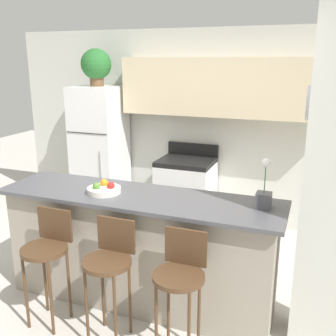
% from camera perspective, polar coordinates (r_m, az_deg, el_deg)
% --- Properties ---
extents(ground_plane, '(14.00, 14.00, 0.00)m').
position_cam_1_polar(ground_plane, '(3.87, -4.11, -18.49)').
color(ground_plane, beige).
extents(wall_back, '(5.60, 0.38, 2.55)m').
position_cam_1_polar(wall_back, '(5.15, 6.59, 8.14)').
color(wall_back, silver).
rests_on(wall_back, ground_plane).
extents(pillar_right, '(0.38, 0.32, 2.55)m').
position_cam_1_polar(pillar_right, '(3.06, 22.24, -2.49)').
color(pillar_right, silver).
rests_on(pillar_right, ground_plane).
extents(counter_bar, '(2.51, 0.67, 1.03)m').
position_cam_1_polar(counter_bar, '(3.61, -4.27, -11.62)').
color(counter_bar, gray).
rests_on(counter_bar, ground_plane).
extents(refrigerator, '(0.63, 0.66, 1.81)m').
position_cam_1_polar(refrigerator, '(5.57, -9.80, 2.26)').
color(refrigerator, white).
rests_on(refrigerator, ground_plane).
extents(stove_range, '(0.70, 0.61, 1.07)m').
position_cam_1_polar(stove_range, '(5.21, 2.62, -3.55)').
color(stove_range, white).
rests_on(stove_range, ground_plane).
extents(bar_stool_left, '(0.38, 0.38, 0.98)m').
position_cam_1_polar(bar_stool_left, '(3.43, -17.08, -11.30)').
color(bar_stool_left, '#4C331E').
rests_on(bar_stool_left, ground_plane).
extents(bar_stool_mid, '(0.38, 0.38, 0.98)m').
position_cam_1_polar(bar_stool_mid, '(3.13, -8.48, -13.40)').
color(bar_stool_mid, '#4C331E').
rests_on(bar_stool_mid, ground_plane).
extents(bar_stool_right, '(0.38, 0.38, 0.98)m').
position_cam_1_polar(bar_stool_right, '(2.93, 1.79, -15.49)').
color(bar_stool_right, '#4C331E').
rests_on(bar_stool_right, ground_plane).
extents(potted_plant_on_fridge, '(0.40, 0.40, 0.49)m').
position_cam_1_polar(potted_plant_on_fridge, '(5.43, -10.39, 14.46)').
color(potted_plant_on_fridge, brown).
rests_on(potted_plant_on_fridge, refrigerator).
extents(orchid_vase, '(0.12, 0.12, 0.40)m').
position_cam_1_polar(orchid_vase, '(3.16, 13.75, -3.73)').
color(orchid_vase, '#4C4C51').
rests_on(orchid_vase, counter_bar).
extents(fruit_bowl, '(0.29, 0.29, 0.11)m').
position_cam_1_polar(fruit_bowl, '(3.49, -9.27, -3.06)').
color(fruit_bowl, silver).
rests_on(fruit_bowl, counter_bar).
extents(trash_bin, '(0.28, 0.28, 0.38)m').
position_cam_1_polar(trash_bin, '(5.35, -5.69, -6.20)').
color(trash_bin, '#59595B').
rests_on(trash_bin, ground_plane).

